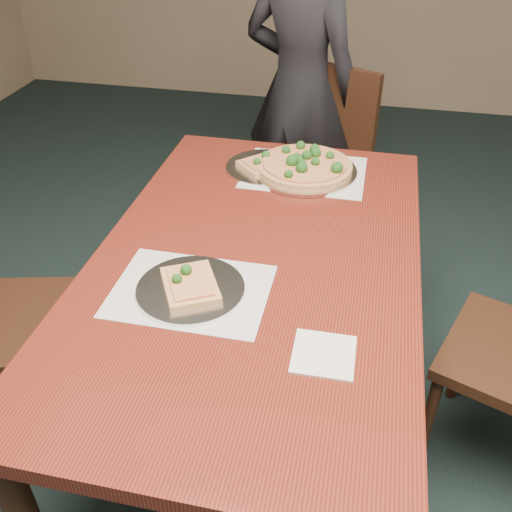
% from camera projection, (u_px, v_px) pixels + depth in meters
% --- Properties ---
extents(dining_table, '(0.90, 1.50, 0.75)m').
position_uv_depth(dining_table, '(256.00, 282.00, 1.65)').
color(dining_table, '#521710').
rests_on(dining_table, ground).
extents(chair_far, '(0.56, 0.56, 0.91)m').
position_uv_depth(chair_far, '(319.00, 157.00, 2.63)').
color(chair_far, black).
rests_on(chair_far, ground).
extents(diner, '(0.66, 0.54, 1.56)m').
position_uv_depth(diner, '(300.00, 90.00, 2.60)').
color(diner, black).
rests_on(diner, ground).
extents(placemat_main, '(0.42, 0.32, 0.00)m').
position_uv_depth(placemat_main, '(304.00, 172.00, 2.00)').
color(placemat_main, white).
rests_on(placemat_main, dining_table).
extents(placemat_near, '(0.40, 0.30, 0.00)m').
position_uv_depth(placemat_near, '(191.00, 291.00, 1.47)').
color(placemat_near, white).
rests_on(placemat_near, dining_table).
extents(pizza_pan, '(0.37, 0.37, 0.07)m').
position_uv_depth(pizza_pan, '(305.00, 166.00, 1.99)').
color(pizza_pan, silver).
rests_on(pizza_pan, dining_table).
extents(slice_plate_near, '(0.28, 0.28, 0.06)m').
position_uv_depth(slice_plate_near, '(190.00, 287.00, 1.46)').
color(slice_plate_near, silver).
rests_on(slice_plate_near, dining_table).
extents(slice_plate_far, '(0.28, 0.28, 0.06)m').
position_uv_depth(slice_plate_far, '(265.00, 166.00, 2.02)').
color(slice_plate_far, silver).
rests_on(slice_plate_far, dining_table).
extents(napkin, '(0.14, 0.14, 0.01)m').
position_uv_depth(napkin, '(324.00, 354.00, 1.28)').
color(napkin, white).
rests_on(napkin, dining_table).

